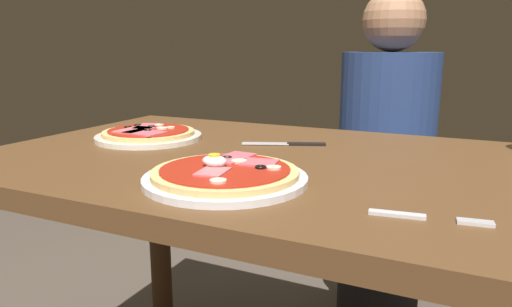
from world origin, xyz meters
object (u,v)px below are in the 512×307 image
Objects in this scene: dining_table at (282,214)px; knife at (289,144)px; pizza_foreground at (225,175)px; diner_person at (384,176)px; pizza_across_left at (149,135)px; fork at (419,217)px.

dining_table is 0.18m from knife.
pizza_foreground is 0.96m from diner_person.
pizza_foreground is 0.44m from pizza_across_left.
pizza_across_left is (-0.36, 0.25, -0.00)m from pizza_foreground.
diner_person reaches higher than knife.
diner_person is (0.09, 0.72, -0.09)m from dining_table.
fork is (0.30, -0.25, 0.12)m from dining_table.
pizza_across_left reaches higher than dining_table.
knife is (0.34, 0.08, -0.01)m from pizza_across_left.
pizza_across_left reaches higher than fork.
pizza_foreground is (-0.02, -0.21, 0.13)m from dining_table.
fork is at bearing -7.08° from pizza_foreground.
pizza_across_left is 0.35m from knife.
pizza_across_left is at bearing 156.69° from fork.
pizza_across_left is 1.39× the size of knife.
knife is (-0.33, 0.38, 0.00)m from fork.
fork is 0.84× the size of knife.
diner_person reaches higher than fork.
knife reaches higher than fork.
pizza_foreground reaches higher than pizza_across_left.
diner_person is (-0.21, 0.97, -0.21)m from fork.
fork is at bearing 102.30° from diner_person.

